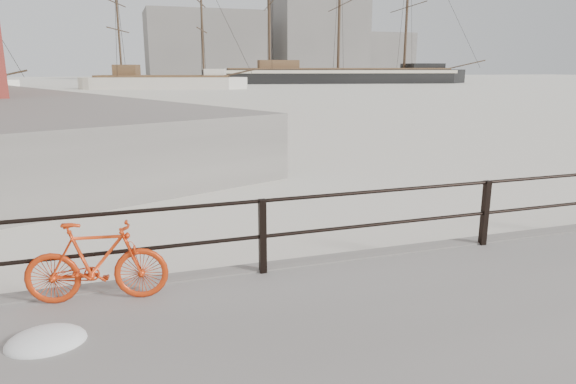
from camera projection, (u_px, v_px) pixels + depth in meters
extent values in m
plane|color=white|center=(474.00, 262.00, 8.10)|extent=(400.00, 400.00, 0.00)
imported|color=red|center=(97.00, 262.00, 5.86)|extent=(1.60, 0.48, 0.96)
ellipsoid|color=white|center=(45.00, 330.00, 5.03)|extent=(0.77, 0.60, 0.27)
cube|color=gray|center=(206.00, 46.00, 141.19)|extent=(32.00, 18.00, 18.00)
cube|color=gray|center=(318.00, 38.00, 155.90)|extent=(26.00, 20.00, 24.00)
cube|color=gray|center=(377.00, 56.00, 168.79)|extent=(20.00, 16.00, 14.00)
cylinder|color=gray|center=(272.00, 3.00, 154.14)|extent=(2.80, 2.80, 44.00)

